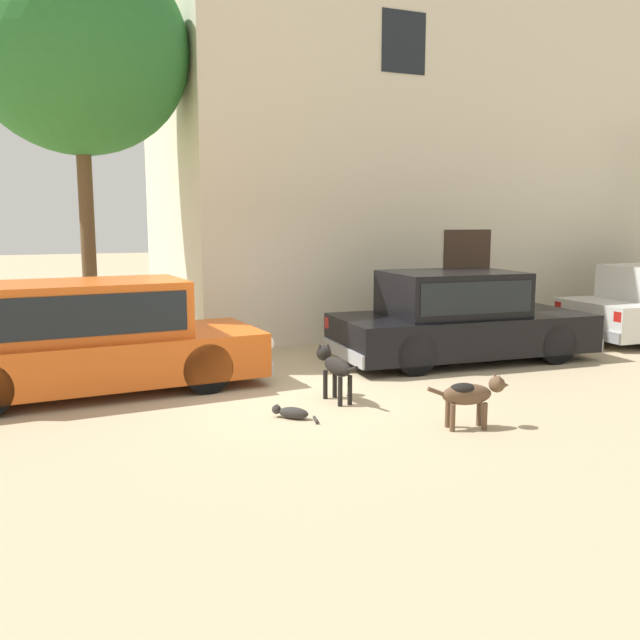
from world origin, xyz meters
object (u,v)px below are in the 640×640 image
object	(u,v)px
stray_dog_tan	(471,394)
stray_cat	(292,413)
parked_sedan_nearest	(88,335)
parked_sedan_second	(457,316)
stray_dog_spotted	(334,366)
acacia_tree_left	(78,49)

from	to	relation	value
stray_dog_tan	stray_cat	distance (m)	2.05
parked_sedan_nearest	parked_sedan_second	bearing A→B (deg)	-4.74
stray_dog_spotted	stray_cat	distance (m)	1.03
stray_dog_tan	acacia_tree_left	distance (m)	8.60
parked_sedan_second	stray_dog_tan	distance (m)	3.74
parked_sedan_nearest	parked_sedan_second	xyz separation A→B (m)	(5.75, -0.10, -0.04)
stray_cat	stray_dog_spotted	bearing A→B (deg)	-102.31
stray_dog_spotted	stray_cat	world-z (taller)	stray_dog_spotted
stray_dog_spotted	stray_dog_tan	distance (m)	1.89
parked_sedan_second	stray_cat	world-z (taller)	parked_sedan_second
parked_sedan_nearest	stray_dog_tan	size ratio (longest dim) A/B	5.02
parked_sedan_nearest	stray_dog_spotted	size ratio (longest dim) A/B	4.60
stray_dog_spotted	stray_cat	xyz separation A→B (m)	(-0.78, -0.55, -0.38)
stray_dog_spotted	acacia_tree_left	world-z (taller)	acacia_tree_left
parked_sedan_nearest	acacia_tree_left	world-z (taller)	acacia_tree_left
parked_sedan_second	acacia_tree_left	size ratio (longest dim) A/B	0.65
parked_sedan_nearest	acacia_tree_left	distance (m)	5.25
stray_dog_spotted	stray_dog_tan	world-z (taller)	stray_dog_spotted
parked_sedan_second	stray_dog_spotted	size ratio (longest dim) A/B	4.33
stray_cat	acacia_tree_left	xyz separation A→B (m)	(-1.86, 5.17, 5.02)
stray_dog_tan	stray_dog_spotted	bearing A→B (deg)	132.88
parked_sedan_nearest	stray_cat	world-z (taller)	parked_sedan_nearest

